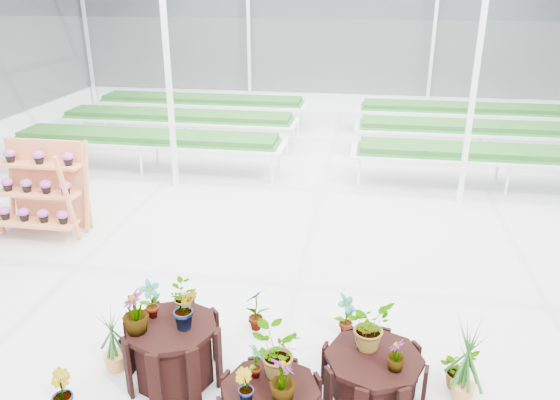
# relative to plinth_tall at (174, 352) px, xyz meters

# --- Properties ---
(ground_plane) EXTENTS (24.00, 24.00, 0.00)m
(ground_plane) POSITION_rel_plinth_tall_xyz_m (0.93, 1.98, -0.36)
(ground_plane) COLOR gray
(ground_plane) RESTS_ON ground
(greenhouse_shell) EXTENTS (18.00, 24.00, 4.50)m
(greenhouse_shell) POSITION_rel_plinth_tall_xyz_m (0.93, 1.98, 1.89)
(greenhouse_shell) COLOR white
(greenhouse_shell) RESTS_ON ground
(steel_frame) EXTENTS (18.00, 24.00, 4.50)m
(steel_frame) POSITION_rel_plinth_tall_xyz_m (0.93, 1.98, 1.89)
(steel_frame) COLOR silver
(steel_frame) RESTS_ON ground
(nursery_benches) EXTENTS (16.00, 7.00, 0.84)m
(nursery_benches) POSITION_rel_plinth_tall_xyz_m (0.93, 9.18, 0.06)
(nursery_benches) COLOR silver
(nursery_benches) RESTS_ON ground
(plinth_tall) EXTENTS (1.09, 1.09, 0.71)m
(plinth_tall) POSITION_rel_plinth_tall_xyz_m (0.00, 0.00, 0.00)
(plinth_tall) COLOR black
(plinth_tall) RESTS_ON ground
(plinth_low) EXTENTS (1.30, 1.30, 0.49)m
(plinth_low) POSITION_rel_plinth_tall_xyz_m (2.20, 0.10, -0.11)
(plinth_low) COLOR black
(plinth_low) RESTS_ON ground
(shelf_rack) EXTENTS (1.55, 0.83, 1.63)m
(shelf_rack) POSITION_rel_plinth_tall_xyz_m (-3.57, 3.30, 0.46)
(shelf_rack) COLOR #C96F43
(shelf_rack) RESTS_ON ground
(nursery_plants) EXTENTS (4.54, 2.74, 1.21)m
(nursery_plants) POSITION_rel_plinth_tall_xyz_m (1.21, 0.01, 0.19)
(nursery_plants) COLOR #1E4D1A
(nursery_plants) RESTS_ON ground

